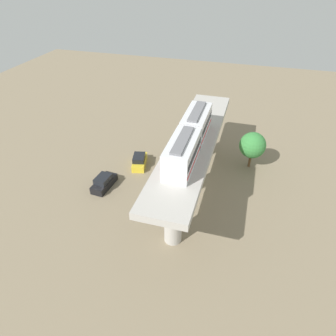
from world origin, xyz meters
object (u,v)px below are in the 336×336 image
at_px(train, 190,137).
at_px(parked_car_yellow, 139,161).
at_px(parked_car_black, 104,182).
at_px(tree_near_viaduct, 253,145).

xyz_separation_m(train, parked_car_yellow, (8.64, -5.86, -8.56)).
bearing_deg(parked_car_yellow, train, 133.13).
height_order(parked_car_black, parked_car_yellow, same).
distance_m(train, parked_car_black, 14.27).
bearing_deg(train, tree_near_viaduct, -124.93).
xyz_separation_m(parked_car_black, parked_car_yellow, (-2.77, -6.19, 0.00)).
relative_size(train, parked_car_yellow, 3.02).
bearing_deg(tree_near_viaduct, train, 55.07).
xyz_separation_m(train, tree_near_viaduct, (-7.09, -10.15, -5.67)).
bearing_deg(parked_car_black, tree_near_viaduct, -145.14).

